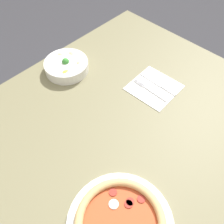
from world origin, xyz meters
name	(u,v)px	position (x,y,z in m)	size (l,w,h in m)	color
ground_plane	(111,197)	(0.00, 0.00, 0.00)	(8.00, 8.00, 0.00)	#333338
dining_table	(111,142)	(0.00, 0.00, 0.67)	(1.36, 1.04, 0.76)	#706B4C
pizza	(120,223)	(-0.23, -0.26, 0.77)	(0.32, 0.32, 0.04)	white
bowl	(66,65)	(0.10, 0.38, 0.78)	(0.20, 0.20, 0.07)	white
napkin	(154,87)	(0.29, 0.02, 0.76)	(0.20, 0.20, 0.00)	white
fork	(150,91)	(0.26, 0.01, 0.76)	(0.02, 0.18, 0.00)	silver
knife	(159,85)	(0.31, 0.01, 0.76)	(0.02, 0.19, 0.01)	silver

